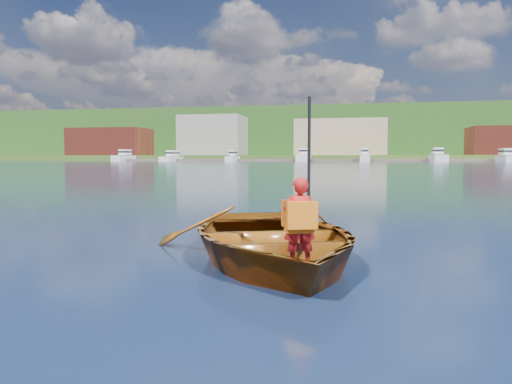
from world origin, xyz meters
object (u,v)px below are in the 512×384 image
object	(u,v)px
child_paddler	(299,220)
marina_yachts	(338,157)
dock	(375,160)
rowboat	(271,238)

from	to	relation	value
child_paddler	marina_yachts	distance (m)	145.15
marina_yachts	dock	bearing A→B (deg)	23.13
child_paddler	rowboat	bearing A→B (deg)	120.53
rowboat	child_paddler	xyz separation A→B (m)	(0.46, -0.79, 0.34)
rowboat	marina_yachts	world-z (taller)	marina_yachts
rowboat	dock	bearing A→B (deg)	87.66
rowboat	dock	xyz separation A→B (m)	(6.09, 148.96, 0.11)
rowboat	dock	size ratio (longest dim) A/B	0.03
dock	rowboat	bearing A→B (deg)	-92.34
child_paddler	marina_yachts	world-z (taller)	marina_yachts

